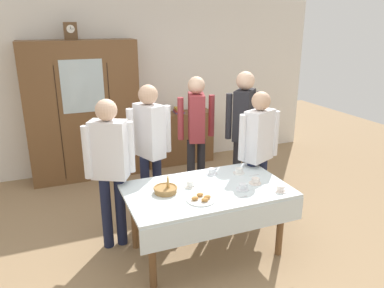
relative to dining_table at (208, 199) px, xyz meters
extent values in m
plane|color=#997A56|center=(0.00, 0.23, -0.63)|extent=(12.00, 12.00, 0.00)
cube|color=silver|center=(0.00, 2.88, 0.72)|extent=(6.40, 0.10, 2.70)
cylinder|color=brown|center=(-0.68, -0.31, -0.28)|extent=(0.07, 0.07, 0.70)
cylinder|color=brown|center=(0.68, -0.31, -0.28)|extent=(0.07, 0.07, 0.70)
cylinder|color=brown|center=(-0.68, 0.38, -0.28)|extent=(0.07, 0.07, 0.70)
cylinder|color=brown|center=(0.68, 0.38, -0.28)|extent=(0.07, 0.07, 0.70)
cube|color=silver|center=(0.00, 0.03, 0.09)|extent=(1.65, 0.97, 0.03)
cube|color=silver|center=(0.00, -0.45, -0.05)|extent=(1.65, 0.01, 0.24)
cube|color=brown|center=(-0.90, 2.59, 0.41)|extent=(1.64, 0.45, 2.09)
cube|color=silver|center=(-0.90, 2.36, 0.83)|extent=(0.59, 0.01, 0.75)
cube|color=black|center=(-1.26, 2.36, 0.31)|extent=(0.01, 0.01, 1.67)
cube|color=black|center=(-0.54, 2.36, 0.31)|extent=(0.01, 0.01, 1.67)
cube|color=brown|center=(-0.97, 2.59, 1.58)|extent=(0.18, 0.10, 0.24)
cylinder|color=white|center=(-0.97, 2.54, 1.61)|extent=(0.11, 0.01, 0.11)
cube|color=black|center=(-0.97, 2.53, 1.62)|extent=(0.00, 0.00, 0.04)
cube|color=black|center=(-0.95, 2.53, 1.61)|extent=(0.05, 0.00, 0.00)
cube|color=brown|center=(0.65, 2.64, -0.19)|extent=(1.15, 0.35, 0.88)
cube|color=#664C7A|center=(0.65, 2.64, 0.26)|extent=(0.15, 0.19, 0.02)
cube|color=#99332D|center=(0.65, 2.64, 0.28)|extent=(0.17, 0.18, 0.03)
cube|color=#B29333|center=(0.65, 2.64, 0.32)|extent=(0.13, 0.21, 0.04)
cylinder|color=white|center=(0.52, -0.05, 0.11)|extent=(0.13, 0.13, 0.01)
cylinder|color=white|center=(0.52, -0.05, 0.14)|extent=(0.08, 0.08, 0.05)
torus|color=white|center=(0.55, -0.05, 0.14)|extent=(0.04, 0.01, 0.04)
cylinder|color=white|center=(0.32, -0.13, 0.11)|extent=(0.13, 0.13, 0.01)
cylinder|color=white|center=(0.32, -0.13, 0.14)|extent=(0.08, 0.08, 0.05)
torus|color=white|center=(0.36, -0.13, 0.14)|extent=(0.04, 0.01, 0.04)
cylinder|color=#47230F|center=(0.32, -0.13, 0.16)|extent=(0.06, 0.06, 0.01)
cylinder|color=white|center=(0.20, 0.35, 0.11)|extent=(0.13, 0.13, 0.01)
cylinder|color=white|center=(0.20, 0.35, 0.14)|extent=(0.08, 0.08, 0.05)
torus|color=white|center=(0.24, 0.35, 0.14)|extent=(0.04, 0.01, 0.04)
cylinder|color=white|center=(-0.14, 0.13, 0.11)|extent=(0.13, 0.13, 0.01)
cylinder|color=white|center=(-0.14, 0.13, 0.14)|extent=(0.08, 0.08, 0.05)
torus|color=white|center=(-0.10, 0.13, 0.14)|extent=(0.04, 0.01, 0.04)
cylinder|color=white|center=(0.65, -0.30, 0.11)|extent=(0.13, 0.13, 0.01)
cylinder|color=white|center=(0.65, -0.30, 0.14)|extent=(0.08, 0.08, 0.05)
torus|color=white|center=(0.69, -0.30, 0.14)|extent=(0.04, 0.01, 0.04)
cylinder|color=white|center=(0.49, 0.25, 0.11)|extent=(0.13, 0.13, 0.01)
cylinder|color=white|center=(0.49, 0.25, 0.14)|extent=(0.08, 0.08, 0.05)
torus|color=white|center=(0.53, 0.25, 0.14)|extent=(0.04, 0.01, 0.04)
cylinder|color=#47230F|center=(0.49, 0.25, 0.16)|extent=(0.06, 0.06, 0.01)
cylinder|color=#9E7542|center=(-0.42, 0.10, 0.13)|extent=(0.22, 0.22, 0.05)
torus|color=#9E7542|center=(-0.42, 0.10, 0.15)|extent=(0.24, 0.24, 0.02)
cylinder|color=tan|center=(-0.39, 0.08, 0.20)|extent=(0.02, 0.02, 0.12)
cylinder|color=tan|center=(-0.39, 0.10, 0.20)|extent=(0.04, 0.03, 0.12)
cylinder|color=tan|center=(-0.39, 0.11, 0.20)|extent=(0.03, 0.04, 0.12)
cylinder|color=white|center=(-0.16, -0.19, 0.11)|extent=(0.28, 0.28, 0.01)
ellipsoid|color=#BC7F3D|center=(-0.10, -0.20, 0.13)|extent=(0.07, 0.05, 0.04)
ellipsoid|color=#BC7F3D|center=(-0.14, -0.13, 0.13)|extent=(0.07, 0.05, 0.04)
ellipsoid|color=#BC7F3D|center=(-0.22, -0.19, 0.13)|extent=(0.07, 0.05, 0.04)
ellipsoid|color=#BC7F3D|center=(-0.14, -0.25, 0.13)|extent=(0.07, 0.05, 0.04)
cube|color=silver|center=(0.61, 0.14, 0.10)|extent=(0.10, 0.01, 0.00)
ellipsoid|color=silver|center=(0.66, 0.14, 0.11)|extent=(0.03, 0.02, 0.01)
cube|color=silver|center=(0.22, -0.28, 0.10)|extent=(0.10, 0.01, 0.00)
ellipsoid|color=silver|center=(0.27, -0.28, 0.11)|extent=(0.03, 0.02, 0.01)
cylinder|color=#191E38|center=(-0.41, 0.91, -0.22)|extent=(0.11, 0.11, 0.83)
cylinder|color=#191E38|center=(-0.26, 0.91, -0.22)|extent=(0.11, 0.11, 0.83)
cube|color=silver|center=(-0.34, 0.91, 0.51)|extent=(0.32, 0.41, 0.62)
sphere|color=tan|center=(-0.34, 0.91, 0.93)|extent=(0.22, 0.22, 0.22)
cylinder|color=silver|center=(-0.56, 0.91, 0.51)|extent=(0.08, 0.08, 0.56)
cylinder|color=silver|center=(-0.12, 0.91, 0.51)|extent=(0.08, 0.08, 0.56)
cylinder|color=#232328|center=(0.33, 1.30, -0.22)|extent=(0.11, 0.11, 0.83)
cylinder|color=#232328|center=(0.48, 1.30, -0.22)|extent=(0.11, 0.11, 0.83)
cube|color=#933338|center=(0.41, 1.30, 0.51)|extent=(0.30, 0.40, 0.62)
sphere|color=#DBB293|center=(0.41, 1.30, 0.93)|extent=(0.22, 0.22, 0.22)
cylinder|color=#933338|center=(0.19, 1.30, 0.51)|extent=(0.08, 0.08, 0.56)
cylinder|color=#933338|center=(0.63, 1.30, 0.51)|extent=(0.08, 0.08, 0.56)
cylinder|color=#191E38|center=(-0.95, 0.51, -0.23)|extent=(0.11, 0.11, 0.81)
cylinder|color=#191E38|center=(-0.80, 0.51, -0.23)|extent=(0.11, 0.11, 0.81)
cube|color=silver|center=(-0.88, 0.51, 0.48)|extent=(0.41, 0.35, 0.60)
sphere|color=#DBB293|center=(-0.88, 0.51, 0.89)|extent=(0.22, 0.22, 0.22)
cylinder|color=silver|center=(-1.10, 0.51, 0.48)|extent=(0.08, 0.08, 0.54)
cylinder|color=silver|center=(-0.66, 0.51, 0.48)|extent=(0.08, 0.08, 0.54)
cylinder|color=#191E38|center=(0.75, 0.42, -0.24)|extent=(0.11, 0.11, 0.79)
cylinder|color=#191E38|center=(0.90, 0.42, -0.24)|extent=(0.11, 0.11, 0.79)
cube|color=silver|center=(0.83, 0.42, 0.46)|extent=(0.41, 0.33, 0.60)
sphere|color=tan|center=(0.83, 0.42, 0.86)|extent=(0.22, 0.22, 0.22)
cylinder|color=silver|center=(0.61, 0.42, 0.46)|extent=(0.08, 0.08, 0.54)
cylinder|color=silver|center=(1.05, 0.42, 0.46)|extent=(0.08, 0.08, 0.54)
cylinder|color=#232328|center=(0.87, 0.99, -0.20)|extent=(0.11, 0.11, 0.87)
cylinder|color=#232328|center=(1.02, 0.99, -0.20)|extent=(0.11, 0.11, 0.87)
cube|color=#232328|center=(0.95, 0.99, 0.56)|extent=(0.40, 0.40, 0.65)
sphere|color=#DBB293|center=(0.95, 0.99, 1.00)|extent=(0.23, 0.23, 0.23)
cylinder|color=#232328|center=(0.73, 0.99, 0.56)|extent=(0.08, 0.08, 0.59)
cylinder|color=#232328|center=(1.17, 0.99, 0.56)|extent=(0.08, 0.08, 0.59)
camera|label=1|loc=(-1.42, -3.11, 1.72)|focal=34.84mm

